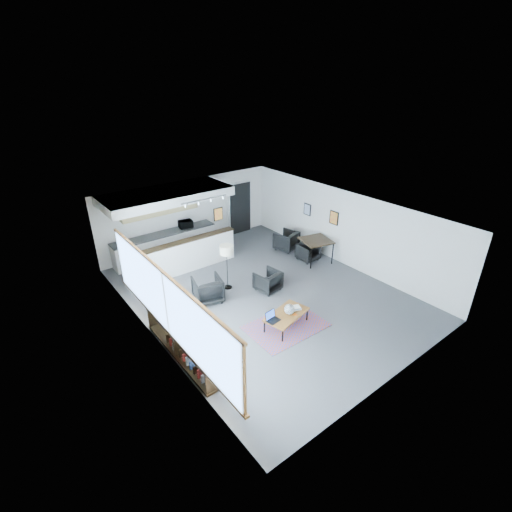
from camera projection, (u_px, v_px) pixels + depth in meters
room at (263, 255)px, 10.79m from camera, size 7.02×9.02×2.62m
window at (166, 306)px, 8.18m from camera, size 0.10×5.95×1.66m
console at (181, 346)px, 8.67m from camera, size 0.35×3.00×0.80m
kitchenette at (169, 225)px, 12.72m from camera, size 4.20×1.96×2.60m
doorway at (240, 208)px, 15.28m from camera, size 1.10×0.12×2.15m
track_light at (204, 200)px, 11.48m from camera, size 1.60×0.07×0.15m
wall_art_lower at (334, 218)px, 12.86m from camera, size 0.03×0.38×0.48m
wall_art_upper at (307, 209)px, 13.80m from camera, size 0.03×0.34×0.44m
kilim_rug at (286, 326)px, 9.88m from camera, size 2.09×1.44×0.01m
coffee_table at (287, 315)px, 9.71m from camera, size 1.37×0.94×0.41m
laptop at (272, 318)px, 9.43m from camera, size 0.36×0.31×0.24m
ceramic_pot at (289, 309)px, 9.64m from camera, size 0.27×0.27×0.27m
book_stack at (296, 308)px, 9.88m from camera, size 0.33×0.29×0.08m
coaster at (295, 315)px, 9.66m from camera, size 0.11×0.11×0.01m
armchair_left at (208, 288)px, 10.84m from camera, size 0.95×0.91×0.82m
armchair_right at (268, 280)px, 11.38m from camera, size 0.77×0.73×0.71m
floor_lamp at (227, 251)px, 11.11m from camera, size 0.46×0.46×1.45m
dining_table at (316, 242)px, 12.98m from camera, size 1.18×1.18×0.83m
dining_chair_near at (308, 252)px, 13.26m from camera, size 0.58×0.54×0.59m
dining_chair_far at (286, 241)px, 14.06m from camera, size 0.79×0.76×0.67m
microwave at (186, 223)px, 13.63m from camera, size 0.52×0.33×0.33m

